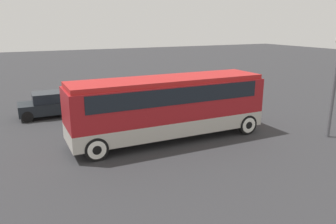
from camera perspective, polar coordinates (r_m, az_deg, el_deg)
ground_plane at (r=16.41m, az=0.00°, el=-4.66°), size 120.00×120.00×0.00m
tour_bus at (r=15.92m, az=0.31°, el=1.64°), size 9.69×2.56×3.07m
parked_car_near at (r=25.93m, az=0.27°, el=4.33°), size 4.13×1.90×1.39m
parked_car_mid at (r=21.45m, az=-19.23°, el=1.30°), size 4.23×1.83×1.51m
parked_car_far at (r=21.08m, az=-5.54°, el=1.76°), size 4.60×1.87×1.41m
lamp_post at (r=17.84m, az=27.27°, el=6.38°), size 0.44×0.44×5.03m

